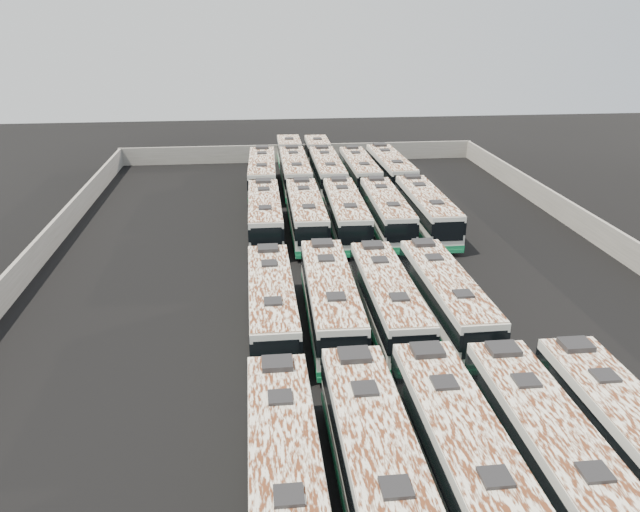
{
  "coord_description": "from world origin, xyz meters",
  "views": [
    {
      "loc": [
        -5.77,
        -42.8,
        18.23
      ],
      "look_at": [
        -1.31,
        -1.05,
        1.6
      ],
      "focal_mm": 35.0,
      "sensor_mm": 36.0,
      "label": 1
    }
  ],
  "objects_px": {
    "bus_midfront_left": "(330,300)",
    "bus_midfront_center": "(388,301)",
    "bus_front_far_right": "(636,449)",
    "bus_midfront_right": "(446,298)",
    "bus_front_left": "(377,467)",
    "bus_midback_far_right": "(426,211)",
    "bus_front_center": "(463,459)",
    "bus_back_far_right": "(390,170)",
    "bus_midback_far_left": "(265,216)",
    "bus_back_center": "(324,165)",
    "bus_midback_right": "(386,212)",
    "bus_front_right": "(551,455)",
    "bus_back_right": "(359,172)",
    "bus_front_far_left": "(285,475)",
    "bus_midfront_far_left": "(272,305)",
    "bus_back_left": "(293,165)",
    "bus_midback_center": "(346,214)",
    "bus_midback_left": "(306,214)",
    "bus_back_far_left": "(262,174)"
  },
  "relations": [
    {
      "from": "bus_midfront_left",
      "to": "bus_midfront_center",
      "type": "relative_size",
      "value": 1.03
    },
    {
      "from": "bus_front_far_right",
      "to": "bus_midfront_right",
      "type": "height_order",
      "value": "bus_front_far_right"
    },
    {
      "from": "bus_front_left",
      "to": "bus_midfront_left",
      "type": "relative_size",
      "value": 1.01
    },
    {
      "from": "bus_midback_far_right",
      "to": "bus_front_center",
      "type": "bearing_deg",
      "value": -102.53
    },
    {
      "from": "bus_midfront_center",
      "to": "bus_back_far_right",
      "type": "relative_size",
      "value": 0.96
    },
    {
      "from": "bus_front_left",
      "to": "bus_midback_far_right",
      "type": "height_order",
      "value": "bus_front_left"
    },
    {
      "from": "bus_midback_far_left",
      "to": "bus_back_center",
      "type": "distance_m",
      "value": 19.22
    },
    {
      "from": "bus_front_center",
      "to": "bus_midback_right",
      "type": "relative_size",
      "value": 1.03
    },
    {
      "from": "bus_midback_far_left",
      "to": "bus_back_far_right",
      "type": "relative_size",
      "value": 0.97
    },
    {
      "from": "bus_front_center",
      "to": "bus_midfront_center",
      "type": "height_order",
      "value": "bus_front_center"
    },
    {
      "from": "bus_front_left",
      "to": "bus_back_center",
      "type": "height_order",
      "value": "bus_front_left"
    },
    {
      "from": "bus_midback_right",
      "to": "bus_back_far_right",
      "type": "xyz_separation_m",
      "value": [
        3.48,
        14.62,
        0.07
      ]
    },
    {
      "from": "bus_front_right",
      "to": "bus_midfront_right",
      "type": "bearing_deg",
      "value": 89.48
    },
    {
      "from": "bus_midback_far_right",
      "to": "bus_back_right",
      "type": "distance_m",
      "value": 15.07
    },
    {
      "from": "bus_front_far_left",
      "to": "bus_midfront_right",
      "type": "bearing_deg",
      "value": 53.6
    },
    {
      "from": "bus_front_left",
      "to": "bus_back_far_right",
      "type": "distance_m",
      "value": 47.76
    },
    {
      "from": "bus_midfront_far_left",
      "to": "bus_back_far_right",
      "type": "relative_size",
      "value": 0.95
    },
    {
      "from": "bus_back_right",
      "to": "bus_midfront_right",
      "type": "bearing_deg",
      "value": -90.28
    },
    {
      "from": "bus_midback_far_left",
      "to": "bus_midback_far_right",
      "type": "distance_m",
      "value": 14.09
    },
    {
      "from": "bus_midback_far_left",
      "to": "bus_midback_far_right",
      "type": "bearing_deg",
      "value": -0.35
    },
    {
      "from": "bus_midfront_right",
      "to": "bus_back_center",
      "type": "height_order",
      "value": "bus_back_center"
    },
    {
      "from": "bus_midfront_far_left",
      "to": "bus_midback_far_right",
      "type": "distance_m",
      "value": 22.21
    },
    {
      "from": "bus_back_left",
      "to": "bus_midfront_left",
      "type": "bearing_deg",
      "value": -89.89
    },
    {
      "from": "bus_midback_far_left",
      "to": "bus_back_left",
      "type": "relative_size",
      "value": 0.63
    },
    {
      "from": "bus_midback_center",
      "to": "bus_front_far_right",
      "type": "bearing_deg",
      "value": -76.25
    },
    {
      "from": "bus_front_right",
      "to": "bus_back_far_right",
      "type": "xyz_separation_m",
      "value": [
        3.52,
        46.59,
        0.03
      ]
    },
    {
      "from": "bus_back_right",
      "to": "bus_midback_left",
      "type": "bearing_deg",
      "value": -116.11
    },
    {
      "from": "bus_midback_far_right",
      "to": "bus_midfront_right",
      "type": "bearing_deg",
      "value": -101.25
    },
    {
      "from": "bus_back_left",
      "to": "bus_midfront_right",
      "type": "bearing_deg",
      "value": -78.64
    },
    {
      "from": "bus_midback_left",
      "to": "bus_back_far_left",
      "type": "relative_size",
      "value": 0.98
    },
    {
      "from": "bus_front_center",
      "to": "bus_midback_right",
      "type": "bearing_deg",
      "value": 83.08
    },
    {
      "from": "bus_midback_right",
      "to": "bus_back_right",
      "type": "relative_size",
      "value": 1.01
    },
    {
      "from": "bus_midback_right",
      "to": "bus_back_left",
      "type": "xyz_separation_m",
      "value": [
        -6.91,
        18.2,
        0.05
      ]
    },
    {
      "from": "bus_midback_left",
      "to": "bus_front_far_left",
      "type": "bearing_deg",
      "value": -96.05
    },
    {
      "from": "bus_midback_far_right",
      "to": "bus_midfront_left",
      "type": "bearing_deg",
      "value": -121.63
    },
    {
      "from": "bus_midback_center",
      "to": "bus_back_left",
      "type": "relative_size",
      "value": 0.64
    },
    {
      "from": "bus_front_left",
      "to": "bus_midback_center",
      "type": "bearing_deg",
      "value": 83.54
    },
    {
      "from": "bus_front_center",
      "to": "bus_midback_far_right",
      "type": "bearing_deg",
      "value": 76.82
    },
    {
      "from": "bus_midfront_far_left",
      "to": "bus_back_center",
      "type": "relative_size",
      "value": 0.63
    },
    {
      "from": "bus_front_right",
      "to": "bus_back_right",
      "type": "relative_size",
      "value": 1.03
    },
    {
      "from": "bus_back_far_right",
      "to": "bus_midfront_far_left",
      "type": "bearing_deg",
      "value": -114.89
    },
    {
      "from": "bus_midfront_left",
      "to": "bus_midback_center",
      "type": "distance_m",
      "value": 17.32
    },
    {
      "from": "bus_midback_center",
      "to": "bus_front_center",
      "type": "bearing_deg",
      "value": -88.78
    },
    {
      "from": "bus_back_center",
      "to": "bus_midback_left",
      "type": "bearing_deg",
      "value": -100.94
    },
    {
      "from": "bus_midback_center",
      "to": "bus_back_left",
      "type": "xyz_separation_m",
      "value": [
        -3.33,
        18.34,
        0.02
      ]
    },
    {
      "from": "bus_midback_far_right",
      "to": "bus_midback_far_left",
      "type": "bearing_deg",
      "value": 179.51
    },
    {
      "from": "bus_midback_far_right",
      "to": "bus_front_right",
      "type": "bearing_deg",
      "value": -96.35
    },
    {
      "from": "bus_back_center",
      "to": "bus_front_far_right",
      "type": "bearing_deg",
      "value": -81.85
    },
    {
      "from": "bus_midback_left",
      "to": "bus_back_right",
      "type": "bearing_deg",
      "value": 64.47
    },
    {
      "from": "bus_midback_left",
      "to": "bus_back_center",
      "type": "height_order",
      "value": "bus_back_center"
    }
  ]
}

